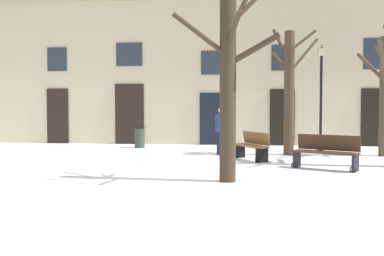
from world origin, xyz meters
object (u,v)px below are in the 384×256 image
Objects in this scene: bench_far_corner at (326,152)px; bench_near_center_tree at (252,146)px; person_strolling at (221,129)px; tree_center at (229,71)px; litter_bin at (140,138)px; tree_right_of_center at (289,88)px; streetlamp at (321,86)px.

bench_far_corner reaches higher than bench_near_center_tree.
bench_far_corner is 1.04× the size of person_strolling.
tree_center reaches higher than litter_bin.
litter_bin is (-5.80, 2.10, -1.90)m from tree_right_of_center.
bench_far_corner is at bearing 111.75° from person_strolling.
bench_near_center_tree reaches higher than litter_bin.
tree_right_of_center is at bearing 114.36° from bench_near_center_tree.
streetlamp is 5.72m from bench_far_corner.
bench_near_center_tree is at bearing -128.00° from streetlamp.
streetlamp is (3.19, 7.65, -0.01)m from tree_center.
tree_center is 5.81× the size of litter_bin.
person_strolling is at bearing -171.90° from bench_near_center_tree.
bench_near_center_tree is (4.50, -3.82, 0.03)m from litter_bin.
bench_far_corner is at bearing -97.27° from streetlamp.
bench_far_corner is 4.50m from person_strolling.
tree_center is 1.08× the size of tree_right_of_center.
tree_right_of_center is at bearing 72.82° from tree_center.
tree_right_of_center is 2.74m from person_strolling.
streetlamp reaches higher than bench_near_center_tree.
tree_center is at bearing -107.18° from bench_far_corner.
tree_right_of_center is 2.57× the size of bench_far_corner.
tree_center is 2.97× the size of bench_near_center_tree.
tree_center is at bearing -112.62° from streetlamp.
tree_right_of_center is 2.86m from bench_near_center_tree.
bench_far_corner is at bearing -41.89° from litter_bin.
tree_right_of_center reaches higher than person_strolling.
streetlamp reaches higher than litter_bin.
tree_center reaches higher than streetlamp.
streetlamp is at bearing 112.72° from bench_far_corner.
tree_right_of_center is 6.46m from litter_bin.
person_strolling is (-1.03, 1.38, 0.47)m from bench_near_center_tree.
person_strolling is (-0.48, 5.67, -1.55)m from tree_center.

